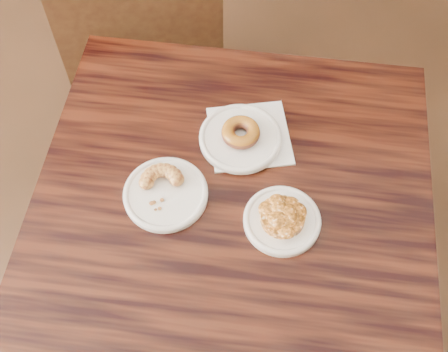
{
  "coord_description": "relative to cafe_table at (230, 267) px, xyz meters",
  "views": [
    {
      "loc": [
        -0.08,
        -0.36,
        1.74
      ],
      "look_at": [
        -0.0,
        0.21,
        0.8
      ],
      "focal_mm": 45.0,
      "sensor_mm": 36.0,
      "label": 1
    }
  ],
  "objects": [
    {
      "name": "plate_donut",
      "position": [
        0.04,
        0.13,
        0.39
      ],
      "size": [
        0.18,
        0.18,
        0.01
      ],
      "primitive_type": "cylinder",
      "color": "white",
      "rests_on": "napkin"
    },
    {
      "name": "apple_fritter",
      "position": [
        0.09,
        -0.07,
        0.4
      ],
      "size": [
        0.12,
        0.12,
        0.03
      ],
      "primitive_type": null,
      "color": "#412207",
      "rests_on": "plate_fritter"
    },
    {
      "name": "room_walls",
      "position": [
        -0.01,
        -0.19,
        1.02
      ],
      "size": [
        5.02,
        5.02,
        2.8
      ],
      "color": "tan",
      "rests_on": "floor"
    },
    {
      "name": "plate_fritter",
      "position": [
        0.09,
        -0.07,
        0.38
      ],
      "size": [
        0.15,
        0.15,
        0.01
      ],
      "primitive_type": "cylinder",
      "color": "white",
      "rests_on": "cafe_table"
    },
    {
      "name": "cruller_fragment",
      "position": [
        -0.13,
        0.02,
        0.4
      ],
      "size": [
        0.1,
        0.1,
        0.03
      ],
      "primitive_type": null,
      "color": "#622D13",
      "rests_on": "plate_cruller"
    },
    {
      "name": "glazed_donut",
      "position": [
        0.04,
        0.13,
        0.41
      ],
      "size": [
        0.08,
        0.08,
        0.03
      ],
      "primitive_type": "torus",
      "color": "brown",
      "rests_on": "plate_donut"
    },
    {
      "name": "chair_far",
      "position": [
        -0.19,
        0.79,
        0.08
      ],
      "size": [
        0.53,
        0.53,
        0.9
      ],
      "primitive_type": null,
      "rotation": [
        0.0,
        0.0,
        3.24
      ],
      "color": "black",
      "rests_on": "floor"
    },
    {
      "name": "plate_cruller",
      "position": [
        -0.13,
        0.02,
        0.38
      ],
      "size": [
        0.17,
        0.17,
        0.01
      ],
      "primitive_type": "cylinder",
      "color": "white",
      "rests_on": "cafe_table"
    },
    {
      "name": "napkin",
      "position": [
        0.06,
        0.14,
        0.38
      ],
      "size": [
        0.17,
        0.17,
        0.0
      ],
      "primitive_type": "cube",
      "rotation": [
        0.0,
        0.0,
        -0.01
      ],
      "color": "white",
      "rests_on": "cafe_table"
    },
    {
      "name": "cafe_table",
      "position": [
        0.0,
        0.0,
        0.0
      ],
      "size": [
        0.98,
        0.98,
        0.75
      ],
      "primitive_type": "cube",
      "rotation": [
        0.0,
        0.0,
        -0.26
      ],
      "color": "black",
      "rests_on": "floor"
    }
  ]
}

